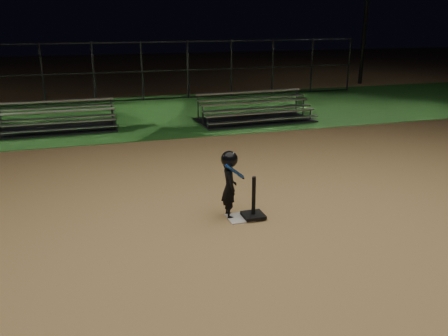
{
  "coord_description": "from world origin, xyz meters",
  "views": [
    {
      "loc": [
        -2.53,
        -7.32,
        3.48
      ],
      "look_at": [
        0.0,
        1.0,
        0.65
      ],
      "focal_mm": 37.4,
      "sensor_mm": 36.0,
      "label": 1
    }
  ],
  "objects_px": {
    "bleacher_left": "(58,125)",
    "child_batter": "(229,183)",
    "bleacher_right": "(255,116)",
    "home_plate": "(240,218)",
    "batting_tee": "(253,210)"
  },
  "relations": [
    {
      "from": "batting_tee",
      "to": "bleacher_right",
      "type": "height_order",
      "value": "bleacher_right"
    },
    {
      "from": "bleacher_right",
      "to": "bleacher_left",
      "type": "bearing_deg",
      "value": 172.83
    },
    {
      "from": "bleacher_left",
      "to": "bleacher_right",
      "type": "distance_m",
      "value": 6.53
    },
    {
      "from": "home_plate",
      "to": "batting_tee",
      "type": "xyz_separation_m",
      "value": [
        0.24,
        -0.05,
        0.15
      ]
    },
    {
      "from": "batting_tee",
      "to": "bleacher_left",
      "type": "relative_size",
      "value": 0.21
    },
    {
      "from": "bleacher_left",
      "to": "home_plate",
      "type": "bearing_deg",
      "value": -67.85
    },
    {
      "from": "batting_tee",
      "to": "bleacher_right",
      "type": "distance_m",
      "value": 8.22
    },
    {
      "from": "child_batter",
      "to": "home_plate",
      "type": "bearing_deg",
      "value": -129.03
    },
    {
      "from": "home_plate",
      "to": "child_batter",
      "type": "relative_size",
      "value": 0.36
    },
    {
      "from": "bleacher_left",
      "to": "bleacher_right",
      "type": "bearing_deg",
      "value": -4.85
    },
    {
      "from": "home_plate",
      "to": "child_batter",
      "type": "height_order",
      "value": "child_batter"
    },
    {
      "from": "home_plate",
      "to": "bleacher_left",
      "type": "relative_size",
      "value": 0.12
    },
    {
      "from": "bleacher_left",
      "to": "child_batter",
      "type": "bearing_deg",
      "value": -68.48
    },
    {
      "from": "home_plate",
      "to": "child_batter",
      "type": "xyz_separation_m",
      "value": [
        -0.16,
        0.14,
        0.65
      ]
    },
    {
      "from": "batting_tee",
      "to": "child_batter",
      "type": "xyz_separation_m",
      "value": [
        -0.4,
        0.19,
        0.5
      ]
    }
  ]
}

